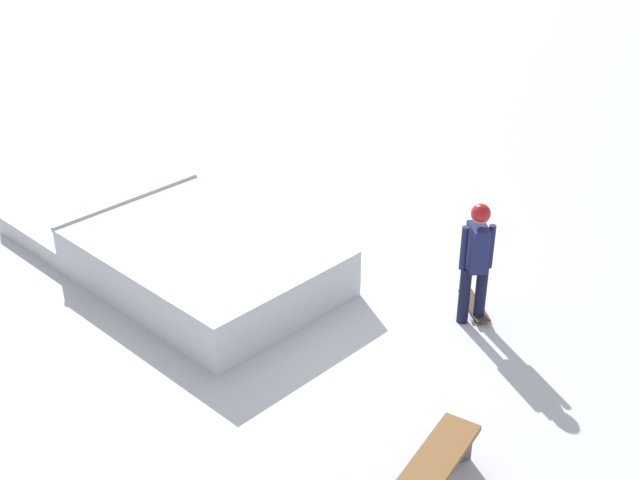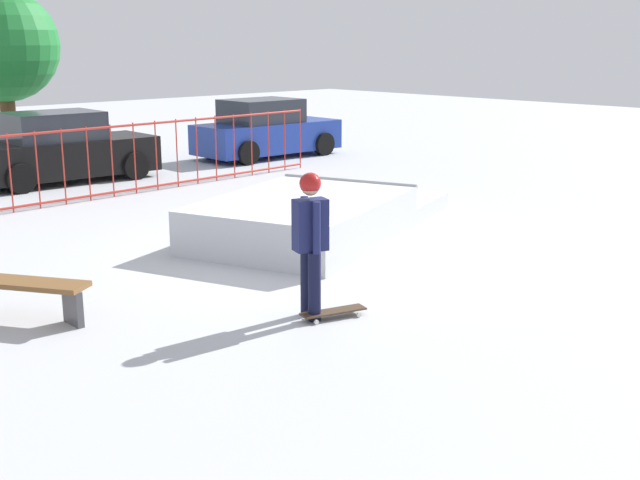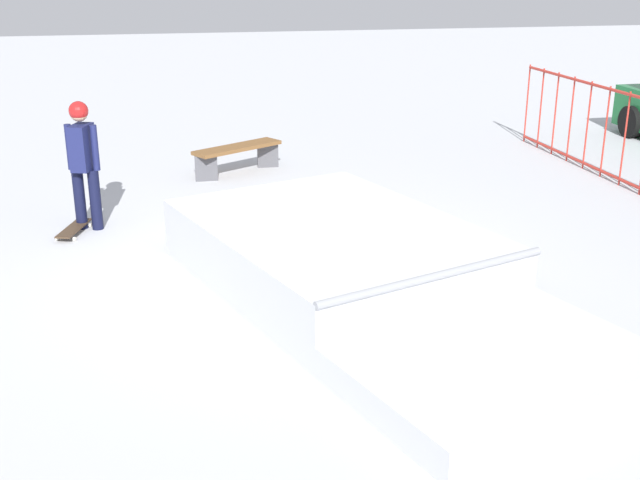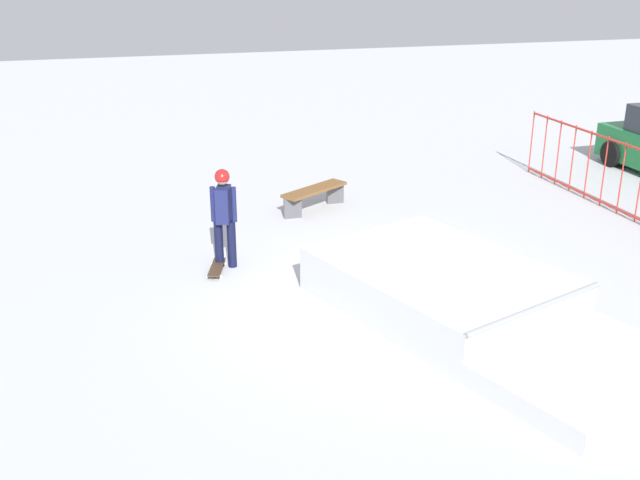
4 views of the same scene
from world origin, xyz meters
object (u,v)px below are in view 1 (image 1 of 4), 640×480
(skater, at_px, (477,255))
(park_bench, at_px, (430,475))
(skateboard, at_px, (474,306))
(skate_ramp, at_px, (184,253))

(skater, height_order, park_bench, skater)
(skater, distance_m, skateboard, 0.97)
(skate_ramp, xyz_separation_m, park_bench, (-5.39, -0.75, 0.04))
(skate_ramp, bearing_deg, skater, -154.00)
(skater, bearing_deg, park_bench, -23.12)
(skater, relative_size, skateboard, 2.09)
(skate_ramp, height_order, skater, skater)
(skate_ramp, relative_size, skateboard, 7.24)
(skater, height_order, skateboard, skater)
(skate_ramp, distance_m, skater, 4.24)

